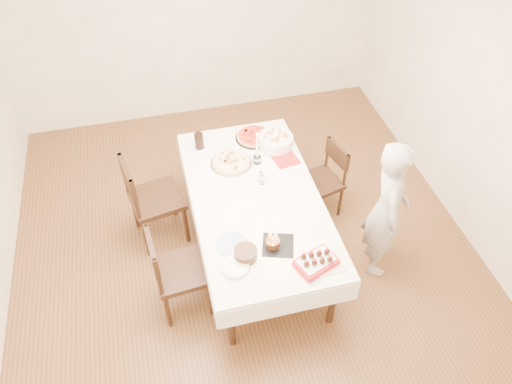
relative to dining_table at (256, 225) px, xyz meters
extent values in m
plane|color=#57311E|center=(-0.11, 0.01, -0.38)|extent=(5.00, 5.00, 0.00)
cube|color=white|center=(-0.11, 2.51, 0.98)|extent=(4.50, 0.04, 2.70)
cube|color=white|center=(2.14, 0.01, 0.98)|extent=(0.04, 5.00, 2.70)
cube|color=white|center=(0.00, 0.00, 0.00)|extent=(1.61, 2.35, 0.75)
imported|color=#ABA7A1|center=(1.09, -0.41, 0.36)|extent=(0.50, 0.62, 1.47)
cylinder|color=beige|center=(-0.12, 0.50, 0.40)|extent=(0.44, 0.44, 0.04)
cylinder|color=red|center=(0.19, 0.83, 0.40)|extent=(0.51, 0.51, 0.04)
cube|color=#B21E1E|center=(0.40, 0.43, 0.38)|extent=(0.27, 0.27, 0.01)
cylinder|color=white|center=(0.36, 0.66, 0.44)|extent=(0.36, 0.36, 0.11)
cylinder|color=white|center=(0.12, 0.46, 0.56)|extent=(0.09, 0.09, 0.37)
cylinder|color=black|center=(-0.38, 0.82, 0.46)|extent=(0.10, 0.10, 0.17)
cylinder|color=#341C0D|center=(-0.25, -0.64, 0.42)|extent=(0.25, 0.25, 0.10)
cube|color=black|center=(0.04, -0.58, 0.38)|extent=(0.32, 0.32, 0.01)
cylinder|color=#3A200F|center=(0.00, -0.58, 0.45)|extent=(0.13, 0.13, 0.13)
cube|color=beige|center=(0.32, -0.85, 0.38)|extent=(0.34, 0.23, 0.03)
cylinder|color=white|center=(-0.35, -0.73, 0.40)|extent=(0.24, 0.24, 0.05)
cylinder|color=white|center=(-0.32, -0.48, 0.38)|extent=(0.33, 0.33, 0.01)
camera|label=1|loc=(-0.76, -3.05, 3.58)|focal=35.00mm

